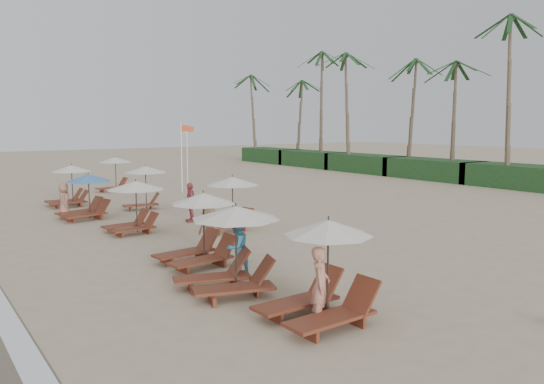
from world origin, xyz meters
TOP-DOWN VIEW (x-y plane):
  - ground at (0.00, 0.00)m, footprint 160.00×160.00m
  - shrub_hedge at (22.00, 14.50)m, footprint 3.20×53.00m
  - palm_row at (21.91, 15.40)m, footprint 7.00×52.00m
  - lounger_station_0 at (-5.46, -3.63)m, footprint 2.63×2.04m
  - lounger_station_1 at (-6.03, -0.67)m, footprint 2.79×2.57m
  - lounger_station_2 at (-5.44, 2.32)m, footprint 2.59×2.09m
  - lounger_station_3 at (-5.30, 8.26)m, footprint 2.54×2.36m
  - lounger_station_4 at (-6.04, 12.60)m, footprint 2.58×2.30m
  - lounger_station_5 at (-5.62, 17.02)m, footprint 2.46×2.14m
  - inland_station_0 at (-1.84, 6.25)m, footprint 2.75×2.24m
  - inland_station_1 at (-2.62, 13.76)m, footprint 2.59×2.24m
  - inland_station_2 at (-1.47, 21.93)m, footprint 2.65×2.24m
  - beachgoer_near at (-5.48, -3.77)m, footprint 0.75×0.74m
  - beachgoer_mid_a at (-5.07, 0.45)m, footprint 0.98×0.87m
  - beachgoer_mid_b at (-4.15, 3.80)m, footprint 0.96×1.12m
  - beachgoer_far_a at (-2.32, 8.99)m, footprint 0.69×1.13m
  - beachgoer_far_b at (-6.71, 13.44)m, footprint 0.74×0.93m
  - flag_pole_near at (1.95, 18.67)m, footprint 0.59×0.08m
  - flag_pole_far at (3.94, 21.92)m, footprint 0.60×0.08m

SIDE VIEW (x-z plane):
  - ground at x=0.00m, z-range 0.00..0.00m
  - beachgoer_mid_b at x=-4.15m, z-range 0.00..1.51m
  - shrub_hedge at x=22.00m, z-range 0.00..1.60m
  - beachgoer_far_b at x=-6.71m, z-range 0.00..1.65m
  - beachgoer_mid_a at x=-5.07m, z-range 0.00..1.70m
  - beachgoer_near at x=-5.48m, z-range 0.00..1.75m
  - beachgoer_far_a at x=-2.32m, z-range 0.00..1.80m
  - lounger_station_0 at x=-5.46m, z-range -0.17..2.12m
  - lounger_station_4 at x=-6.04m, z-range -0.06..2.03m
  - lounger_station_2 at x=-5.44m, z-range -0.12..2.14m
  - lounger_station_5 at x=-5.62m, z-range -0.01..2.19m
  - lounger_station_1 at x=-6.03m, z-range -0.02..2.26m
  - lounger_station_3 at x=-5.30m, z-range 0.11..2.21m
  - inland_station_0 at x=-1.84m, z-range 0.24..2.47m
  - inland_station_2 at x=-1.47m, z-range 0.29..2.51m
  - inland_station_1 at x=-2.62m, z-range 0.34..2.57m
  - flag_pole_far at x=3.94m, z-range 0.24..4.68m
  - flag_pole_near at x=1.95m, z-range 0.25..4.79m
  - palm_row at x=21.91m, z-range 3.76..16.06m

